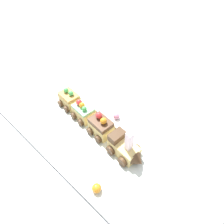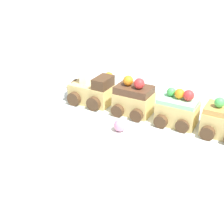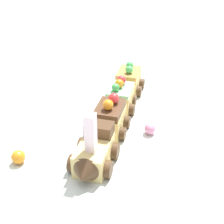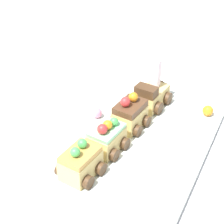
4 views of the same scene
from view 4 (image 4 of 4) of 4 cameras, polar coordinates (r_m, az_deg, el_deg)
The scene contains 8 objects.
ground_plane at distance 0.84m, azimuth -0.26°, elevation -2.75°, with size 10.00×10.00×0.00m, color #B2B2B7.
display_board at distance 0.83m, azimuth -0.26°, elevation -2.42°, with size 0.82×0.43×0.01m, color silver.
cake_train_locomotive at distance 0.90m, azimuth 6.28°, elevation 2.79°, with size 0.12×0.08×0.11m.
cake_car_chocolate at distance 0.81m, azimuth 2.74°, elevation -0.44°, with size 0.08×0.08×0.08m.
cake_car_mint at distance 0.75m, azimuth -0.83°, elevation -4.04°, with size 0.08×0.08×0.07m.
cake_car_caramel at distance 0.70m, azimuth -4.82°, elevation -7.79°, with size 0.08×0.08×0.07m.
gumball_pink at distance 0.85m, azimuth -2.30°, elevation -0.15°, with size 0.02×0.02×0.02m, color pink.
gumball_orange at distance 0.88m, azimuth 14.40°, elevation 0.20°, with size 0.02×0.02×0.02m, color orange.
Camera 4 is at (-0.60, -0.30, 0.51)m, focal length 60.00 mm.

